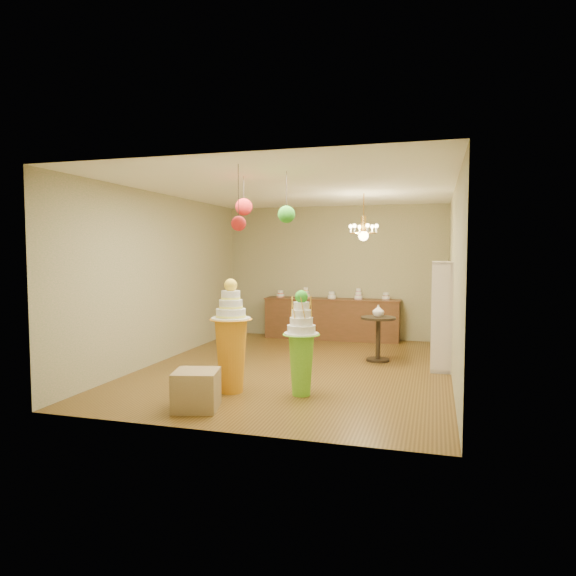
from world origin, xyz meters
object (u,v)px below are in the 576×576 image
(sideboard, at_px, (332,318))
(round_table, at_px, (378,333))
(pedestal_green, at_px, (301,350))
(pedestal_orange, at_px, (231,345))

(sideboard, xyz_separation_m, round_table, (1.25, -2.05, 0.04))
(pedestal_green, height_order, pedestal_orange, pedestal_orange)
(round_table, bearing_deg, pedestal_green, -106.96)
(pedestal_green, distance_m, pedestal_orange, 0.99)
(sideboard, height_order, round_table, sideboard)
(pedestal_orange, xyz_separation_m, round_table, (1.75, 2.64, -0.14))
(pedestal_green, relative_size, pedestal_orange, 0.91)
(round_table, bearing_deg, pedestal_orange, -123.53)
(pedestal_orange, distance_m, round_table, 3.18)
(pedestal_green, distance_m, round_table, 2.64)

